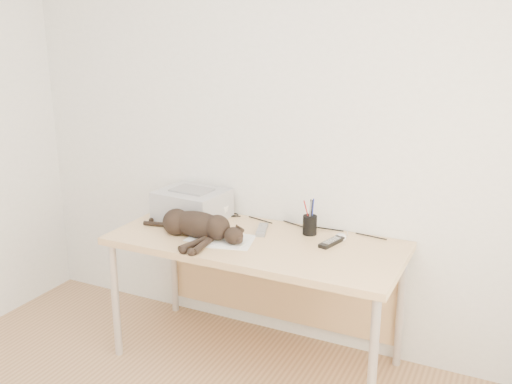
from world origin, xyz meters
The scene contains 11 objects.
wall_back centered at (0.00, 1.75, 1.30)m, with size 3.50×3.50×0.00m, color white.
desk centered at (0.00, 1.48, 0.61)m, with size 1.60×0.70×0.74m.
printer centered at (-0.50, 1.55, 0.83)m, with size 0.41×0.36×0.18m.
papers centered at (-0.17, 1.31, 0.74)m, with size 0.38×0.30×0.01m.
cat centered at (-0.32, 1.28, 0.81)m, with size 0.68×0.32×0.15m.
mug centered at (-0.34, 1.62, 0.78)m, with size 0.09×0.09×0.09m, color white.
pen_cup centered at (0.23, 1.60, 0.80)m, with size 0.08×0.08×0.20m.
remote_grey centered at (-0.02, 1.53, 0.75)m, with size 0.05×0.18×0.02m, color gray.
remote_black centered at (0.39, 1.51, 0.75)m, with size 0.05×0.18×0.02m, color black.
mouse centered at (0.41, 1.62, 0.76)m, with size 0.06×0.11×0.03m, color white.
cable_tangle centered at (0.00, 1.70, 0.75)m, with size 1.36×0.07×0.01m, color black, non-canonical shape.
Camera 1 is at (1.26, -1.23, 1.86)m, focal length 40.00 mm.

